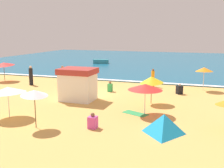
{
  "coord_description": "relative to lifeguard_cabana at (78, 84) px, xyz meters",
  "views": [
    {
      "loc": [
        9.78,
        -22.05,
        5.37
      ],
      "look_at": [
        1.98,
        0.58,
        0.8
      ],
      "focal_mm": 44.51,
      "sensor_mm": 36.0,
      "label": 1
    }
  ],
  "objects": [
    {
      "name": "beach_towel_1",
      "position": [
        5.17,
        -2.1,
        -1.29
      ],
      "size": [
        1.94,
        1.4,
        0.01
      ],
      "color": "green",
      "rests_on": "ground_plane"
    },
    {
      "name": "lifeguard_cabana",
      "position": [
        0.0,
        0.0,
        0.0
      ],
      "size": [
        2.73,
        2.18,
        2.54
      ],
      "color": "white",
      "rests_on": "ground_plane"
    },
    {
      "name": "beachgoer_2",
      "position": [
        1.33,
        3.79,
        -0.88
      ],
      "size": [
        0.39,
        0.39,
        0.95
      ],
      "color": "green",
      "rests_on": "ground_plane"
    },
    {
      "name": "beach_umbrella_4",
      "position": [
        5.79,
        -2.01,
        0.52
      ],
      "size": [
        2.29,
        2.29,
        2.04
      ],
      "color": "silver",
      "rests_on": "ground_plane"
    },
    {
      "name": "beachgoer_6",
      "position": [
        -4.01,
        4.95,
        -0.57
      ],
      "size": [
        0.54,
        0.54,
        1.57
      ],
      "color": "orange",
      "rests_on": "ground_plane"
    },
    {
      "name": "beach_umbrella_2",
      "position": [
        5.65,
        0.85,
        0.52
      ],
      "size": [
        2.37,
        2.39,
        2.14
      ],
      "color": "#4C3823",
      "rests_on": "ground_plane"
    },
    {
      "name": "beachgoer_3",
      "position": [
        3.62,
        -5.61,
        -0.92
      ],
      "size": [
        0.48,
        0.48,
        0.9
      ],
      "color": "#D84CA5",
      "rests_on": "ground_plane"
    },
    {
      "name": "beachgoer_5",
      "position": [
        4.54,
        7.32,
        -0.46
      ],
      "size": [
        0.47,
        0.47,
        1.77
      ],
      "color": "orange",
      "rests_on": "ground_plane"
    },
    {
      "name": "ocean_water",
      "position": [
        -0.3,
        30.74,
        -1.25
      ],
      "size": [
        60.0,
        44.0,
        0.1
      ],
      "primitive_type": "cube",
      "color": "#196084",
      "rests_on": "ground_plane"
    },
    {
      "name": "beach_umbrella_3",
      "position": [
        -11.4,
        5.17,
        0.56
      ],
      "size": [
        2.8,
        2.81,
        2.11
      ],
      "color": "#4C3823",
      "rests_on": "ground_plane"
    },
    {
      "name": "wave_breaker_foam",
      "position": [
        -0.3,
        9.04,
        -1.19
      ],
      "size": [
        57.0,
        0.7,
        0.01
      ],
      "primitive_type": "cube",
      "color": "white",
      "rests_on": "ocean_water"
    },
    {
      "name": "beachgoer_4",
      "position": [
        -4.76,
        6.13,
        -0.42
      ],
      "size": [
        0.38,
        0.38,
        1.84
      ],
      "color": "black",
      "rests_on": "ground_plane"
    },
    {
      "name": "beach_umbrella_8",
      "position": [
        9.27,
        7.02,
        0.65
      ],
      "size": [
        2.12,
        2.13,
        2.18
      ],
      "color": "silver",
      "rests_on": "ground_plane"
    },
    {
      "name": "beach_tent",
      "position": [
        7.49,
        -5.0,
        -0.78
      ],
      "size": [
        1.89,
        2.39,
        1.03
      ],
      "color": "#1999D8",
      "rests_on": "ground_plane"
    },
    {
      "name": "beachgoer_9",
      "position": [
        -7.25,
        4.13,
        -0.38
      ],
      "size": [
        0.43,
        0.43,
        1.96
      ],
      "color": "black",
      "rests_on": "ground_plane"
    },
    {
      "name": "ground_plane",
      "position": [
        -0.3,
        2.74,
        -1.3
      ],
      "size": [
        60.0,
        60.0,
        0.0
      ],
      "primitive_type": "plane",
      "color": "#E0A856"
    },
    {
      "name": "beach_towel_0",
      "position": [
        -1.29,
        2.38,
        -1.29
      ],
      "size": [
        1.72,
        1.69,
        0.01
      ],
      "color": "green",
      "rests_on": "ground_plane"
    },
    {
      "name": "beach_umbrella_0",
      "position": [
        -2.18,
        -5.45,
        0.46
      ],
      "size": [
        2.66,
        2.65,
        2.01
      ],
      "color": "silver",
      "rests_on": "ground_plane"
    },
    {
      "name": "beach_umbrella_7",
      "position": [
        0.52,
        -6.54,
        0.71
      ],
      "size": [
        2.13,
        2.12,
        2.24
      ],
      "color": "#4C3823",
      "rests_on": "ground_plane"
    },
    {
      "name": "small_boat_0",
      "position": [
        -7.24,
        23.56,
        -0.87
      ],
      "size": [
        2.67,
        1.58,
        0.65
      ],
      "color": "teal",
      "rests_on": "ocean_water"
    },
    {
      "name": "beachgoer_0",
      "position": [
        7.35,
        4.82,
        -0.91
      ],
      "size": [
        0.65,
        0.65,
        0.91
      ],
      "color": "black",
      "rests_on": "ground_plane"
    }
  ]
}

